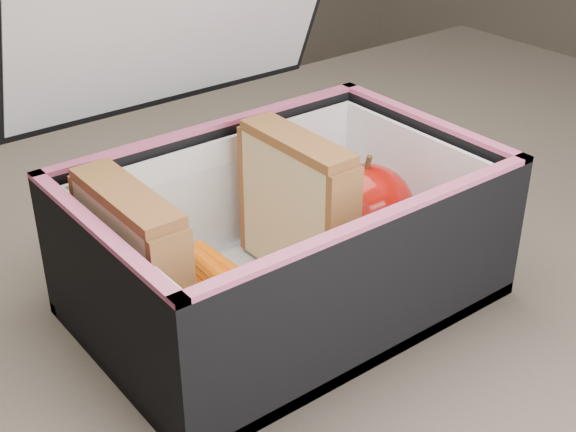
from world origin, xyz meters
name	(u,v)px	position (x,y,z in m)	size (l,w,h in m)	color
kitchen_table	(334,354)	(0.00, 0.00, 0.66)	(1.20, 0.80, 0.75)	brown
lunch_bag	(282,227)	(-0.06, -0.01, 0.81)	(0.28, 0.26, 0.28)	black
plastic_tub	(222,262)	(-0.11, -0.01, 0.80)	(0.18, 0.13, 0.07)	white
sandwich_left	(133,268)	(-0.18, -0.01, 0.82)	(0.03, 0.10, 0.11)	beige
sandwich_right	(297,207)	(-0.05, -0.01, 0.82)	(0.03, 0.10, 0.11)	beige
carrot_sticks	(219,279)	(-0.11, 0.00, 0.78)	(0.03, 0.12, 0.03)	#E5440D
paper_napkin	(361,247)	(0.01, -0.01, 0.77)	(0.07, 0.08, 0.01)	white
red_apple	(366,209)	(0.01, -0.02, 0.81)	(0.07, 0.07, 0.08)	#900C02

